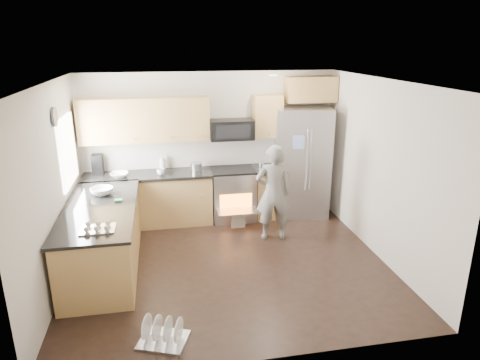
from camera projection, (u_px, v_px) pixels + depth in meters
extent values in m
plane|color=black|center=(229.00, 264.00, 6.22)|extent=(4.50, 4.50, 0.00)
cube|color=beige|center=(210.00, 146.00, 7.68)|extent=(4.50, 0.04, 2.60)
cube|color=beige|center=(263.00, 245.00, 3.95)|extent=(4.50, 0.04, 2.60)
cube|color=beige|center=(53.00, 189.00, 5.42)|extent=(0.04, 4.00, 2.60)
cube|color=beige|center=(381.00, 170.00, 6.21)|extent=(0.04, 4.00, 2.60)
cube|color=white|center=(227.00, 82.00, 5.41)|extent=(4.50, 4.00, 0.04)
cube|color=white|center=(68.00, 151.00, 6.28)|extent=(0.04, 1.00, 1.00)
cylinder|color=beige|center=(274.00, 75.00, 6.60)|extent=(0.14, 0.14, 0.02)
cylinder|color=#474754|center=(54.00, 117.00, 5.58)|extent=(0.03, 0.26, 0.26)
cube|color=#A68342|center=(150.00, 201.00, 7.47)|extent=(2.15, 0.60, 0.87)
cube|color=black|center=(148.00, 175.00, 7.32)|extent=(2.19, 0.64, 0.04)
cube|color=#A68342|center=(268.00, 193.00, 7.85)|extent=(0.50, 0.60, 0.87)
cube|color=black|center=(268.00, 169.00, 7.69)|extent=(0.54, 0.64, 0.04)
cube|color=#A68342|center=(145.00, 120.00, 7.17)|extent=(2.16, 0.33, 0.74)
cube|color=#A68342|center=(267.00, 116.00, 7.54)|extent=(0.50, 0.33, 0.74)
cube|color=#A68342|center=(311.00, 89.00, 7.54)|extent=(0.90, 0.33, 0.44)
imported|color=white|center=(119.00, 175.00, 7.15)|extent=(0.30, 0.30, 0.07)
imported|color=silver|center=(162.00, 162.00, 7.51)|extent=(0.11, 0.11, 0.28)
imported|color=silver|center=(161.00, 172.00, 7.26)|extent=(0.13, 0.13, 0.10)
cylinder|color=#B7B7BC|center=(196.00, 166.00, 7.51)|extent=(0.20, 0.20, 0.13)
cube|color=black|center=(98.00, 164.00, 7.29)|extent=(0.18, 0.22, 0.33)
cylinder|color=#B7B7BC|center=(261.00, 164.00, 7.75)|extent=(0.10, 0.10, 0.08)
cube|color=#A68342|center=(103.00, 239.00, 6.01)|extent=(0.90, 2.30, 0.87)
cube|color=black|center=(100.00, 208.00, 5.86)|extent=(0.96, 2.36, 0.04)
imported|color=white|center=(102.00, 191.00, 6.32)|extent=(0.33, 0.33, 0.10)
cube|color=green|center=(118.00, 201.00, 6.05)|extent=(0.10, 0.07, 0.03)
cube|color=#B7B7BC|center=(98.00, 227.00, 5.13)|extent=(0.41, 0.31, 0.09)
cube|color=#B7B7BC|center=(233.00, 195.00, 7.71)|extent=(0.76, 0.62, 0.90)
cube|color=black|center=(233.00, 170.00, 7.56)|extent=(0.76, 0.60, 0.03)
cube|color=orange|center=(236.00, 204.00, 7.43)|extent=(0.56, 0.02, 0.34)
cube|color=#B7B7BC|center=(238.00, 212.00, 7.30)|extent=(0.70, 0.34, 0.03)
cube|color=silver|center=(238.00, 220.00, 7.30)|extent=(0.24, 0.03, 0.28)
cube|color=black|center=(231.00, 130.00, 7.46)|extent=(0.76, 0.40, 0.34)
cube|color=#B7B7BC|center=(301.00, 162.00, 7.78)|extent=(1.09, 0.91, 1.99)
cylinder|color=#B7B7BC|center=(307.00, 160.00, 7.37)|extent=(0.03, 0.03, 1.08)
cylinder|color=#B7B7BC|center=(310.00, 160.00, 7.38)|extent=(0.03, 0.03, 1.08)
cube|color=#F88FCD|center=(320.00, 171.00, 7.49)|extent=(0.26, 0.05, 0.32)
cube|color=#91A6E8|center=(299.00, 142.00, 7.25)|extent=(0.19, 0.04, 0.24)
imported|color=slate|center=(273.00, 193.00, 6.81)|extent=(0.61, 0.43, 1.57)
cube|color=#B7B7BC|center=(163.00, 340.00, 4.61)|extent=(0.61, 0.55, 0.03)
cylinder|color=silver|center=(147.00, 326.00, 4.60)|extent=(0.11, 0.27, 0.28)
cylinder|color=silver|center=(157.00, 328.00, 4.58)|extent=(0.11, 0.27, 0.28)
cylinder|color=silver|center=(168.00, 329.00, 4.56)|extent=(0.11, 0.27, 0.28)
cylinder|color=silver|center=(179.00, 330.00, 4.54)|extent=(0.11, 0.27, 0.28)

